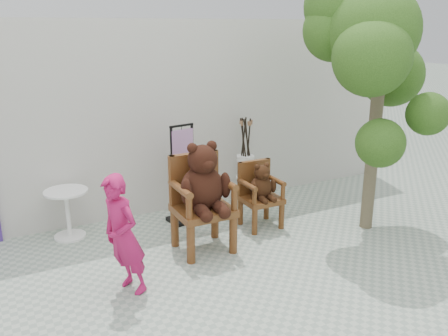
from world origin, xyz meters
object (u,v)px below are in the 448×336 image
(cafe_table, at_px, (67,208))
(display_stand, at_px, (183,185))
(chair_big, at_px, (202,189))
(person, at_px, (123,235))
(tree, at_px, (368,44))
(chair_small, at_px, (260,188))
(stool_bucket, at_px, (245,165))

(cafe_table, xyz_separation_m, display_stand, (1.68, -0.20, 0.14))
(cafe_table, distance_m, display_stand, 1.70)
(chair_big, relative_size, person, 1.05)
(tree, bearing_deg, chair_small, 149.94)
(person, distance_m, stool_bucket, 3.25)
(stool_bucket, xyz_separation_m, tree, (0.90, -1.69, 2.02))
(tree, bearing_deg, display_stand, 147.13)
(display_stand, height_order, tree, tree)
(chair_big, bearing_deg, stool_bucket, 42.82)
(chair_big, distance_m, cafe_table, 1.99)
(person, xyz_separation_m, stool_bucket, (2.63, 1.91, -0.07))
(chair_small, distance_m, person, 2.50)
(display_stand, relative_size, stool_bucket, 1.04)
(person, height_order, cafe_table, person)
(chair_small, bearing_deg, cafe_table, 161.17)
(chair_small, bearing_deg, display_stand, 143.77)
(cafe_table, height_order, display_stand, display_stand)
(chair_small, height_order, display_stand, display_stand)
(person, bearing_deg, cafe_table, 167.26)
(cafe_table, height_order, tree, tree)
(cafe_table, height_order, stool_bucket, stool_bucket)
(display_stand, bearing_deg, stool_bucket, 3.06)
(person, distance_m, tree, 4.04)
(chair_small, height_order, person, person)
(display_stand, bearing_deg, chair_small, -46.47)
(chair_small, bearing_deg, stool_bucket, 72.33)
(chair_small, distance_m, cafe_table, 2.77)
(cafe_table, bearing_deg, chair_big, -37.98)
(stool_bucket, bearing_deg, tree, -62.05)
(chair_big, relative_size, stool_bucket, 1.03)
(person, xyz_separation_m, display_stand, (1.37, 1.61, -0.12))
(chair_small, xyz_separation_m, cafe_table, (-2.62, 0.89, -0.15))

